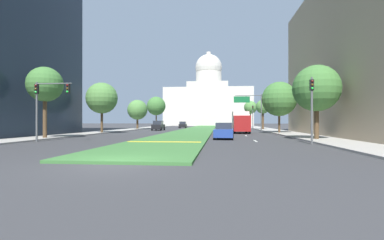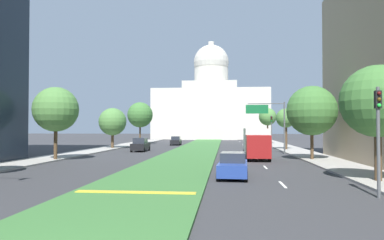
{
  "view_description": "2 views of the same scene",
  "coord_description": "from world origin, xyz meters",
  "px_view_note": "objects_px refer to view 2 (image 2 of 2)",
  "views": [
    {
      "loc": [
        4.39,
        -11.22,
        1.83
      ],
      "look_at": [
        -1.1,
        44.09,
        1.99
      ],
      "focal_mm": 26.13,
      "sensor_mm": 36.0,
      "label": 1
    },
    {
      "loc": [
        4.36,
        -6.11,
        3.29
      ],
      "look_at": [
        -0.67,
        46.34,
        4.42
      ],
      "focal_mm": 32.94,
      "sensor_mm": 36.0,
      "label": 2
    }
  ],
  "objects_px": {
    "capitol_building": "(211,107)",
    "street_tree_left_far": "(113,122)",
    "street_tree_right_far": "(286,119)",
    "overhead_guide_sign": "(270,117)",
    "street_tree_left_mid": "(56,110)",
    "box_truck_delivery": "(256,143)",
    "street_tree_right_mid": "(312,111)",
    "traffic_light_near_right": "(378,127)",
    "traffic_light_far_right": "(272,127)",
    "sedan_midblock": "(140,145)",
    "street_tree_right_distant": "(268,117)",
    "street_tree_left_distant": "(140,115)",
    "sedan_distant": "(176,141)",
    "sedan_lead_stopped": "(233,166)",
    "street_tree_right_near": "(377,101)"
  },
  "relations": [
    {
      "from": "capitol_building",
      "to": "street_tree_left_far",
      "type": "bearing_deg",
      "value": -104.15
    },
    {
      "from": "street_tree_right_far",
      "to": "overhead_guide_sign",
      "type": "bearing_deg",
      "value": -112.86
    },
    {
      "from": "street_tree_left_mid",
      "to": "street_tree_right_far",
      "type": "relative_size",
      "value": 1.21
    },
    {
      "from": "street_tree_left_far",
      "to": "street_tree_right_far",
      "type": "xyz_separation_m",
      "value": [
        26.26,
        -1.22,
        0.4
      ]
    },
    {
      "from": "street_tree_left_far",
      "to": "box_truck_delivery",
      "type": "bearing_deg",
      "value": -38.5
    },
    {
      "from": "street_tree_right_mid",
      "to": "traffic_light_near_right",
      "type": "bearing_deg",
      "value": -94.43
    },
    {
      "from": "street_tree_right_far",
      "to": "box_truck_delivery",
      "type": "distance_m",
      "value": 16.49
    },
    {
      "from": "traffic_light_far_right",
      "to": "street_tree_right_mid",
      "type": "bearing_deg",
      "value": -85.72
    },
    {
      "from": "traffic_light_near_right",
      "to": "box_truck_delivery",
      "type": "distance_m",
      "value": 20.16
    },
    {
      "from": "capitol_building",
      "to": "street_tree_right_mid",
      "type": "bearing_deg",
      "value": -79.48
    },
    {
      "from": "sedan_midblock",
      "to": "street_tree_right_distant",
      "type": "bearing_deg",
      "value": 49.06
    },
    {
      "from": "street_tree_right_mid",
      "to": "box_truck_delivery",
      "type": "xyz_separation_m",
      "value": [
        -5.45,
        0.75,
        -3.3
      ]
    },
    {
      "from": "traffic_light_near_right",
      "to": "street_tree_left_distant",
      "type": "distance_m",
      "value": 57.16
    },
    {
      "from": "street_tree_left_mid",
      "to": "sedan_distant",
      "type": "xyz_separation_m",
      "value": [
        7.52,
        32.09,
        -4.31
      ]
    },
    {
      "from": "street_tree_left_distant",
      "to": "sedan_midblock",
      "type": "height_order",
      "value": "street_tree_left_distant"
    },
    {
      "from": "sedan_lead_stopped",
      "to": "street_tree_right_near",
      "type": "bearing_deg",
      "value": -10.92
    },
    {
      "from": "traffic_light_far_right",
      "to": "street_tree_right_distant",
      "type": "distance_m",
      "value": 15.15
    },
    {
      "from": "street_tree_left_far",
      "to": "street_tree_left_distant",
      "type": "bearing_deg",
      "value": 88.07
    },
    {
      "from": "traffic_light_far_right",
      "to": "street_tree_right_near",
      "type": "xyz_separation_m",
      "value": [
        1.88,
        -33.89,
        1.53
      ]
    },
    {
      "from": "street_tree_left_distant",
      "to": "street_tree_right_far",
      "type": "bearing_deg",
      "value": -33.14
    },
    {
      "from": "traffic_light_near_right",
      "to": "street_tree_right_near",
      "type": "xyz_separation_m",
      "value": [
        1.88,
        4.64,
        1.53
      ]
    },
    {
      "from": "capitol_building",
      "to": "street_tree_left_far",
      "type": "xyz_separation_m",
      "value": [
        -13.21,
        -52.42,
        -5.33
      ]
    },
    {
      "from": "traffic_light_near_right",
      "to": "street_tree_right_near",
      "type": "distance_m",
      "value": 5.23
    },
    {
      "from": "traffic_light_far_right",
      "to": "sedan_midblock",
      "type": "xyz_separation_m",
      "value": [
        -18.83,
        -8.07,
        -2.45
      ]
    },
    {
      "from": "street_tree_right_near",
      "to": "street_tree_left_far",
      "type": "relative_size",
      "value": 1.11
    },
    {
      "from": "sedan_midblock",
      "to": "box_truck_delivery",
      "type": "height_order",
      "value": "box_truck_delivery"
    },
    {
      "from": "street_tree_right_distant",
      "to": "sedan_distant",
      "type": "bearing_deg",
      "value": -163.96
    },
    {
      "from": "street_tree_right_distant",
      "to": "sedan_midblock",
      "type": "bearing_deg",
      "value": -130.94
    },
    {
      "from": "traffic_light_near_right",
      "to": "box_truck_delivery",
      "type": "relative_size",
      "value": 0.81
    },
    {
      "from": "street_tree_left_mid",
      "to": "sedan_lead_stopped",
      "type": "relative_size",
      "value": 1.55
    },
    {
      "from": "street_tree_left_far",
      "to": "sedan_lead_stopped",
      "type": "distance_m",
      "value": 35.07
    },
    {
      "from": "traffic_light_near_right",
      "to": "street_tree_left_mid",
      "type": "bearing_deg",
      "value": 145.72
    },
    {
      "from": "street_tree_right_near",
      "to": "street_tree_left_far",
      "type": "distance_m",
      "value": 41.23
    },
    {
      "from": "box_truck_delivery",
      "to": "sedan_distant",
      "type": "bearing_deg",
      "value": 113.46
    },
    {
      "from": "street_tree_left_mid",
      "to": "street_tree_left_distant",
      "type": "height_order",
      "value": "street_tree_left_distant"
    },
    {
      "from": "traffic_light_near_right",
      "to": "box_truck_delivery",
      "type": "xyz_separation_m",
      "value": [
        -3.98,
        19.69,
        -1.64
      ]
    },
    {
      "from": "overhead_guide_sign",
      "to": "capitol_building",
      "type": "bearing_deg",
      "value": 99.27
    },
    {
      "from": "capitol_building",
      "to": "street_tree_left_far",
      "type": "relative_size",
      "value": 5.26
    },
    {
      "from": "capitol_building",
      "to": "traffic_light_far_right",
      "type": "height_order",
      "value": "capitol_building"
    },
    {
      "from": "street_tree_right_mid",
      "to": "sedan_distant",
      "type": "xyz_separation_m",
      "value": [
        -17.92,
        29.49,
        -4.2
      ]
    },
    {
      "from": "street_tree_left_mid",
      "to": "traffic_light_far_right",
      "type": "bearing_deg",
      "value": 42.79
    },
    {
      "from": "street_tree_left_mid",
      "to": "street_tree_left_far",
      "type": "xyz_separation_m",
      "value": [
        -0.71,
        19.82,
        -0.9
      ]
    },
    {
      "from": "street_tree_right_near",
      "to": "street_tree_left_mid",
      "type": "xyz_separation_m",
      "value": [
        -25.85,
        11.7,
        0.25
      ]
    },
    {
      "from": "capitol_building",
      "to": "street_tree_left_mid",
      "type": "distance_m",
      "value": 73.44
    },
    {
      "from": "box_truck_delivery",
      "to": "traffic_light_near_right",
      "type": "bearing_deg",
      "value": -78.58
    },
    {
      "from": "traffic_light_near_right",
      "to": "street_tree_left_far",
      "type": "xyz_separation_m",
      "value": [
        -24.68,
        36.16,
        0.87
      ]
    },
    {
      "from": "sedan_lead_stopped",
      "to": "sedan_midblock",
      "type": "relative_size",
      "value": 1.13
    },
    {
      "from": "street_tree_left_distant",
      "to": "box_truck_delivery",
      "type": "xyz_separation_m",
      "value": [
        20.18,
        -32.05,
        -4.15
      ]
    },
    {
      "from": "street_tree_left_far",
      "to": "sedan_distant",
      "type": "bearing_deg",
      "value": 56.14
    },
    {
      "from": "traffic_light_far_right",
      "to": "box_truck_delivery",
      "type": "bearing_deg",
      "value": -101.93
    }
  ]
}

